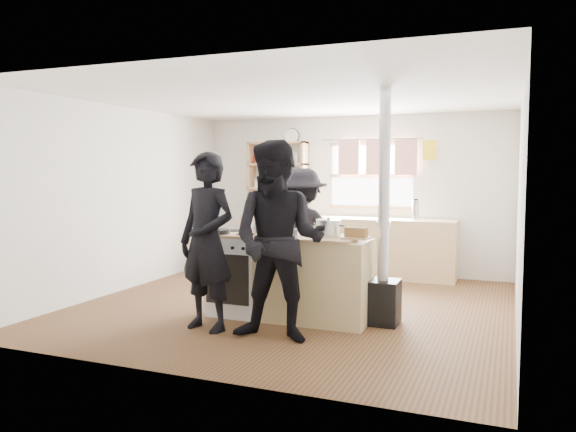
{
  "coord_description": "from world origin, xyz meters",
  "views": [
    {
      "loc": [
        2.42,
        -6.24,
        1.65
      ],
      "look_at": [
        -0.03,
        -0.1,
        1.1
      ],
      "focal_mm": 35.0,
      "sensor_mm": 36.0,
      "label": 1
    }
  ],
  "objects_px": {
    "roast_tray": "(282,232)",
    "person_near_left": "(207,241)",
    "stockpot_stove": "(260,226)",
    "stockpot_counter": "(328,228)",
    "thermos": "(415,210)",
    "flue_heater": "(383,263)",
    "person_near_right": "(279,241)",
    "cooking_island": "(288,277)",
    "skillet_greens": "(217,231)",
    "person_far": "(302,235)",
    "bread_board": "(356,234)"
  },
  "relations": [
    {
      "from": "cooking_island",
      "to": "person_far",
      "type": "distance_m",
      "value": 0.94
    },
    {
      "from": "cooking_island",
      "to": "stockpot_stove",
      "type": "height_order",
      "value": "stockpot_stove"
    },
    {
      "from": "cooking_island",
      "to": "flue_heater",
      "type": "xyz_separation_m",
      "value": [
        1.03,
        0.16,
        0.19
      ]
    },
    {
      "from": "roast_tray",
      "to": "flue_heater",
      "type": "bearing_deg",
      "value": 12.42
    },
    {
      "from": "skillet_greens",
      "to": "stockpot_stove",
      "type": "relative_size",
      "value": 1.52
    },
    {
      "from": "flue_heater",
      "to": "person_near_right",
      "type": "relative_size",
      "value": 1.3
    },
    {
      "from": "thermos",
      "to": "roast_tray",
      "type": "height_order",
      "value": "thermos"
    },
    {
      "from": "thermos",
      "to": "person_near_left",
      "type": "bearing_deg",
      "value": -113.94
    },
    {
      "from": "skillet_greens",
      "to": "bread_board",
      "type": "relative_size",
      "value": 1.05
    },
    {
      "from": "thermos",
      "to": "stockpot_stove",
      "type": "relative_size",
      "value": 1.42
    },
    {
      "from": "roast_tray",
      "to": "bread_board",
      "type": "bearing_deg",
      "value": 1.31
    },
    {
      "from": "flue_heater",
      "to": "person_far",
      "type": "relative_size",
      "value": 1.5
    },
    {
      "from": "bread_board",
      "to": "person_far",
      "type": "relative_size",
      "value": 0.18
    },
    {
      "from": "skillet_greens",
      "to": "person_near_right",
      "type": "xyz_separation_m",
      "value": [
        0.99,
        -0.6,
        0.01
      ]
    },
    {
      "from": "roast_tray",
      "to": "person_far",
      "type": "xyz_separation_m",
      "value": [
        -0.12,
        0.93,
        -0.14
      ]
    },
    {
      "from": "bread_board",
      "to": "person_near_left",
      "type": "distance_m",
      "value": 1.54
    },
    {
      "from": "roast_tray",
      "to": "stockpot_counter",
      "type": "xyz_separation_m",
      "value": [
        0.48,
        0.12,
        0.05
      ]
    },
    {
      "from": "cooking_island",
      "to": "flue_heater",
      "type": "height_order",
      "value": "flue_heater"
    },
    {
      "from": "cooking_island",
      "to": "skillet_greens",
      "type": "height_order",
      "value": "skillet_greens"
    },
    {
      "from": "thermos",
      "to": "flue_heater",
      "type": "height_order",
      "value": "flue_heater"
    },
    {
      "from": "thermos",
      "to": "stockpot_stove",
      "type": "xyz_separation_m",
      "value": [
        -1.32,
        -2.67,
        -0.04
      ]
    },
    {
      "from": "skillet_greens",
      "to": "thermos",
      "type": "bearing_deg",
      "value": 59.92
    },
    {
      "from": "person_far",
      "to": "stockpot_stove",
      "type": "bearing_deg",
      "value": 59.49
    },
    {
      "from": "stockpot_stove",
      "to": "person_far",
      "type": "height_order",
      "value": "person_far"
    },
    {
      "from": "thermos",
      "to": "person_far",
      "type": "distance_m",
      "value": 2.21
    },
    {
      "from": "flue_heater",
      "to": "person_near_left",
      "type": "height_order",
      "value": "flue_heater"
    },
    {
      "from": "thermos",
      "to": "person_near_left",
      "type": "relative_size",
      "value": 0.16
    },
    {
      "from": "roast_tray",
      "to": "flue_heater",
      "type": "xyz_separation_m",
      "value": [
        1.06,
        0.23,
        -0.32
      ]
    },
    {
      "from": "stockpot_counter",
      "to": "person_near_right",
      "type": "relative_size",
      "value": 0.14
    },
    {
      "from": "stockpot_stove",
      "to": "person_near_right",
      "type": "xyz_separation_m",
      "value": [
        0.6,
        -0.89,
        -0.04
      ]
    },
    {
      "from": "bread_board",
      "to": "flue_heater",
      "type": "relative_size",
      "value": 0.12
    },
    {
      "from": "thermos",
      "to": "person_near_right",
      "type": "bearing_deg",
      "value": -101.45
    },
    {
      "from": "roast_tray",
      "to": "person_near_left",
      "type": "bearing_deg",
      "value": -131.99
    },
    {
      "from": "stockpot_stove",
      "to": "cooking_island",
      "type": "bearing_deg",
      "value": -14.51
    },
    {
      "from": "stockpot_counter",
      "to": "flue_heater",
      "type": "height_order",
      "value": "flue_heater"
    },
    {
      "from": "thermos",
      "to": "stockpot_stove",
      "type": "distance_m",
      "value": 2.98
    },
    {
      "from": "stockpot_counter",
      "to": "flue_heater",
      "type": "bearing_deg",
      "value": 10.67
    },
    {
      "from": "stockpot_counter",
      "to": "bread_board",
      "type": "xyz_separation_m",
      "value": [
        0.34,
        -0.11,
        -0.04
      ]
    },
    {
      "from": "bread_board",
      "to": "thermos",
      "type": "bearing_deg",
      "value": 86.86
    },
    {
      "from": "person_far",
      "to": "person_near_right",
      "type": "bearing_deg",
      "value": 89.09
    },
    {
      "from": "thermos",
      "to": "roast_tray",
      "type": "bearing_deg",
      "value": -108.89
    },
    {
      "from": "thermos",
      "to": "person_near_left",
      "type": "distance_m",
      "value": 3.81
    },
    {
      "from": "stockpot_stove",
      "to": "flue_heater",
      "type": "height_order",
      "value": "flue_heater"
    },
    {
      "from": "bread_board",
      "to": "person_far",
      "type": "bearing_deg",
      "value": 135.69
    },
    {
      "from": "stockpot_stove",
      "to": "stockpot_counter",
      "type": "distance_m",
      "value": 0.83
    },
    {
      "from": "cooking_island",
      "to": "person_near_left",
      "type": "bearing_deg",
      "value": -130.37
    },
    {
      "from": "skillet_greens",
      "to": "person_near_left",
      "type": "xyz_separation_m",
      "value": [
        0.17,
        -0.52,
        -0.04
      ]
    },
    {
      "from": "bread_board",
      "to": "person_near_left",
      "type": "relative_size",
      "value": 0.16
    },
    {
      "from": "person_near_left",
      "to": "stockpot_counter",
      "type": "bearing_deg",
      "value": 48.0
    },
    {
      "from": "flue_heater",
      "to": "person_far",
      "type": "distance_m",
      "value": 1.38
    }
  ]
}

